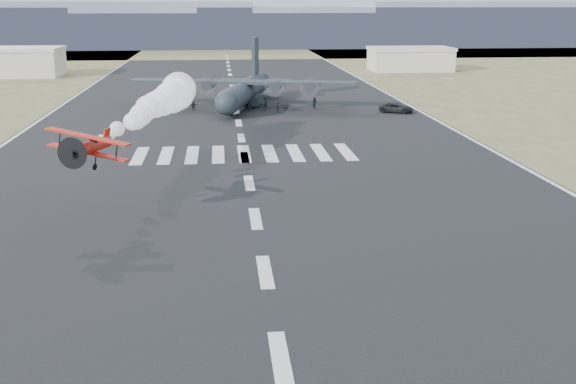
{
  "coord_description": "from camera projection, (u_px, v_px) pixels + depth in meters",
  "views": [
    {
      "loc": [
        -2.72,
        -32.38,
        17.21
      ],
      "look_at": [
        2.01,
        17.18,
        4.0
      ],
      "focal_mm": 45.0,
      "sensor_mm": 36.0,
      "label": 1
    }
  ],
  "objects": [
    {
      "name": "ridge_seg_e",
      "position": [
        386.0,
        26.0,
        290.04
      ],
      "size": [
        150.0,
        50.0,
        15.0
      ],
      "primitive_type": "cube",
      "color": "slate",
      "rests_on": "ground"
    },
    {
      "name": "ridge_seg_d",
      "position": [
        224.0,
        29.0,
        284.33
      ],
      "size": [
        150.0,
        50.0,
        13.0
      ],
      "primitive_type": "cube",
      "color": "slate",
      "rests_on": "ground"
    },
    {
      "name": "ridge_seg_c",
      "position": [
        55.0,
        24.0,
        277.84
      ],
      "size": [
        150.0,
        50.0,
        17.0
      ],
      "primitive_type": "cube",
      "color": "slate",
      "rests_on": "ground"
    },
    {
      "name": "support_vehicle",
      "position": [
        397.0,
        108.0,
        114.67
      ],
      "size": [
        5.96,
        4.67,
        1.5
      ],
      "primitive_type": "imported",
      "rotation": [
        0.0,
        0.0,
        1.1
      ],
      "color": "black",
      "rests_on": "ground"
    },
    {
      "name": "transport_aircraft",
      "position": [
        245.0,
        89.0,
        121.38
      ],
      "size": [
        37.68,
        30.82,
        10.95
      ],
      "rotation": [
        0.0,
        0.0,
        -0.23
      ],
      "color": "#1F282F",
      "rests_on": "ground"
    },
    {
      "name": "crew_g",
      "position": [
        266.0,
        103.0,
        119.14
      ],
      "size": [
        0.78,
        0.79,
        1.68
      ],
      "primitive_type": "imported",
      "rotation": [
        0.0,
        0.0,
        0.87
      ],
      "color": "black",
      "rests_on": "ground"
    },
    {
      "name": "crew_b",
      "position": [
        171.0,
        105.0,
        116.98
      ],
      "size": [
        0.9,
        0.72,
        1.62
      ],
      "primitive_type": "imported",
      "rotation": [
        0.0,
        0.0,
        5.94
      ],
      "color": "black",
      "rests_on": "ground"
    },
    {
      "name": "runway_markings",
      "position": [
        241.0,
        138.0,
        93.55
      ],
      "size": [
        60.0,
        260.0,
        0.01
      ],
      "primitive_type": null,
      "color": "silver",
      "rests_on": "ground"
    },
    {
      "name": "hangar_left",
      "position": [
        8.0,
        62.0,
        169.69
      ],
      "size": [
        24.5,
        14.5,
        6.7
      ],
      "color": "#B4ADA0",
      "rests_on": "ground"
    },
    {
      "name": "crew_f",
      "position": [
        193.0,
        106.0,
        117.05
      ],
      "size": [
        1.52,
        0.91,
        1.56
      ],
      "primitive_type": "imported",
      "rotation": [
        0.0,
        0.0,
        0.33
      ],
      "color": "black",
      "rests_on": "ground"
    },
    {
      "name": "crew_e",
      "position": [
        249.0,
        105.0,
        117.2
      ],
      "size": [
        0.75,
        1.01,
        1.85
      ],
      "primitive_type": "imported",
      "rotation": [
        0.0,
        0.0,
        1.8
      ],
      "color": "black",
      "rests_on": "ground"
    },
    {
      "name": "smoke_trail",
      "position": [
        169.0,
        97.0,
        84.73
      ],
      "size": [
        7.64,
        34.4,
        4.36
      ],
      "rotation": [
        0.0,
        0.0,
        -0.16
      ],
      "color": "white"
    },
    {
      "name": "hangar_right",
      "position": [
        410.0,
        59.0,
        183.6
      ],
      "size": [
        20.5,
        12.5,
        5.9
      ],
      "color": "#B4ADA0",
      "rests_on": "ground"
    },
    {
      "name": "crew_c",
      "position": [
        277.0,
        107.0,
        115.51
      ],
      "size": [
        0.97,
        1.19,
        1.67
      ],
      "primitive_type": "imported",
      "rotation": [
        0.0,
        0.0,
        4.19
      ],
      "color": "black",
      "rests_on": "ground"
    },
    {
      "name": "crew_d",
      "position": [
        230.0,
        109.0,
        112.69
      ],
      "size": [
        1.1,
        1.02,
        1.71
      ],
      "primitive_type": "imported",
      "rotation": [
        0.0,
        0.0,
        3.8
      ],
      "color": "black",
      "rests_on": "ground"
    },
    {
      "name": "ground",
      "position": [
        281.0,
        359.0,
        35.82
      ],
      "size": [
        500.0,
        500.0,
        0.0
      ],
      "primitive_type": "plane",
      "color": "black",
      "rests_on": "ground"
    },
    {
      "name": "ridge_seg_f",
      "position": [
        542.0,
        23.0,
        295.75
      ],
      "size": [
        150.0,
        50.0,
        17.0
      ],
      "primitive_type": "cube",
      "color": "slate",
      "rests_on": "ground"
    },
    {
      "name": "crew_a",
      "position": [
        286.0,
        106.0,
        116.25
      ],
      "size": [
        0.73,
        0.65,
        1.67
      ],
      "primitive_type": "imported",
      "rotation": [
        0.0,
        0.0,
        5.99
      ],
      "color": "black",
      "rests_on": "ground"
    },
    {
      "name": "crew_h",
      "position": [
        314.0,
        103.0,
        118.78
      ],
      "size": [
        1.01,
        1.07,
        1.89
      ],
      "primitive_type": "imported",
      "rotation": [
        0.0,
        0.0,
        2.24
      ],
      "color": "black",
      "rests_on": "ground"
    },
    {
      "name": "scrub_far",
      "position": [
        226.0,
        51.0,
        257.13
      ],
      "size": [
        500.0,
        80.0,
        0.0
      ],
      "primitive_type": "cube",
      "color": "brown",
      "rests_on": "ground"
    },
    {
      "name": "aerobatic_biplane",
      "position": [
        90.0,
        146.0,
        57.26
      ],
      "size": [
        6.96,
        6.35,
        3.15
      ],
      "rotation": [
        0.0,
        0.16,
        -0.16
      ],
      "color": "red"
    }
  ]
}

